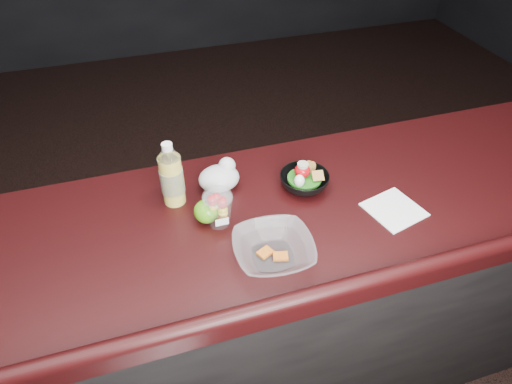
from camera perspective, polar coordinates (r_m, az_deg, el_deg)
The scene contains 8 objects.
counter at distance 1.83m, azimuth -1.45°, elevation -14.86°, with size 4.06×0.71×1.02m.
lemonade_bottle at distance 1.46m, azimuth -10.47°, elevation 1.69°, with size 0.08×0.08×0.23m.
fruit_cup at distance 1.38m, azimuth -4.77°, elevation -1.85°, with size 0.09×0.09×0.13m.
green_apple at distance 1.42m, azimuth -6.19°, elevation -2.41°, with size 0.08×0.08×0.08m.
plastic_bag at distance 1.53m, azimuth -4.51°, elevation 1.93°, with size 0.14×0.11×0.10m.
snack_bowl at distance 1.54m, azimuth 6.02°, elevation 1.52°, with size 0.22×0.22×0.09m.
takeout_bowl at distance 1.31m, azimuth 2.20°, elevation -7.24°, with size 0.25×0.25×0.06m.
paper_napkin at distance 1.53m, azimuth 16.87°, elevation -2.11°, with size 0.16×0.16×0.00m, color white.
Camera 1 is at (-0.27, -0.70, 2.02)m, focal length 32.00 mm.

